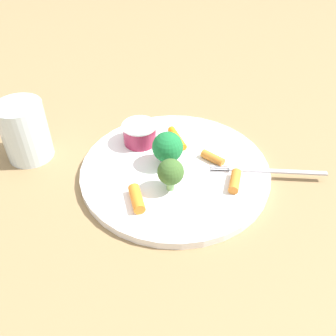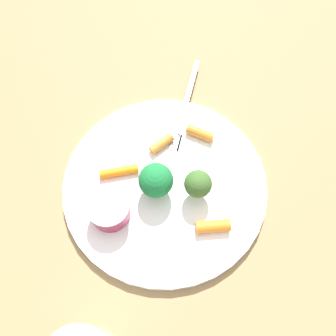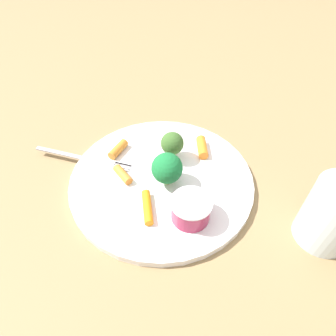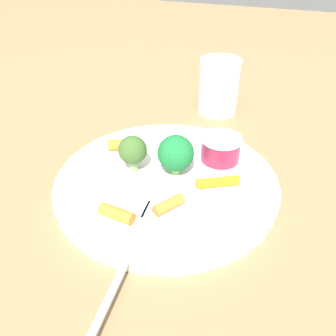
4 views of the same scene
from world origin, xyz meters
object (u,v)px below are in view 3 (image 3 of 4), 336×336
object	(u,v)px
sauce_cup	(191,209)
drinking_glass	(333,215)
broccoli_floret_0	(173,144)
fork	(84,158)
carrot_stick_3	(147,207)
broccoli_floret_1	(167,168)
carrot_stick_2	(118,149)
carrot_stick_1	(202,147)
carrot_stick_0	(123,175)
plate	(162,179)

from	to	relation	value
sauce_cup	drinking_glass	distance (m)	0.17
broccoli_floret_0	fork	size ratio (longest dim) A/B	0.29
carrot_stick_3	fork	xyz separation A→B (m)	(0.14, -0.05, -0.00)
broccoli_floret_1	carrot_stick_2	xyz separation A→B (m)	(0.10, -0.03, -0.02)
carrot_stick_2	carrot_stick_1	bearing A→B (deg)	-156.79
carrot_stick_1	carrot_stick_2	distance (m)	0.14
carrot_stick_0	carrot_stick_1	xyz separation A→B (m)	(-0.09, -0.10, 0.00)
broccoli_floret_0	plate	bearing A→B (deg)	89.20
plate	sauce_cup	world-z (taller)	sauce_cup
carrot_stick_1	carrot_stick_3	world-z (taller)	carrot_stick_1
plate	drinking_glass	bearing A→B (deg)	177.81
broccoli_floret_0	broccoli_floret_1	distance (m)	0.05
broccoli_floret_1	carrot_stick_1	size ratio (longest dim) A/B	1.23
carrot_stick_0	broccoli_floret_1	bearing A→B (deg)	-166.86
carrot_stick_2	carrot_stick_3	bearing A→B (deg)	136.64
carrot_stick_2	sauce_cup	bearing A→B (deg)	153.07
carrot_stick_3	fork	distance (m)	0.15
sauce_cup	broccoli_floret_1	world-z (taller)	broccoli_floret_1
carrot_stick_0	carrot_stick_3	distance (m)	0.07
carrot_stick_1	carrot_stick_2	xyz separation A→B (m)	(0.13, 0.05, -0.00)
broccoli_floret_1	fork	world-z (taller)	broccoli_floret_1
broccoli_floret_1	carrot_stick_0	bearing A→B (deg)	13.14
carrot_stick_1	sauce_cup	bearing A→B (deg)	100.20
broccoli_floret_1	carrot_stick_1	xyz separation A→B (m)	(-0.03, -0.09, -0.02)
plate	carrot_stick_2	distance (m)	0.09
broccoli_floret_1	carrot_stick_3	xyz separation A→B (m)	(0.01, 0.06, -0.02)
broccoli_floret_0	carrot_stick_1	xyz separation A→B (m)	(-0.04, -0.03, -0.02)
broccoli_floret_1	sauce_cup	bearing A→B (deg)	138.75
plate	sauce_cup	size ratio (longest dim) A/B	5.14
carrot_stick_0	carrot_stick_3	xyz separation A→B (m)	(-0.06, 0.04, -0.00)
broccoli_floret_0	carrot_stick_2	size ratio (longest dim) A/B	1.24
sauce_cup	drinking_glass	world-z (taller)	drinking_glass
drinking_glass	carrot_stick_0	bearing A→B (deg)	2.87
plate	carrot_stick_1	world-z (taller)	carrot_stick_1
broccoli_floret_0	broccoli_floret_1	xyz separation A→B (m)	(-0.01, 0.05, 0.00)
plate	broccoli_floret_0	world-z (taller)	broccoli_floret_0
sauce_cup	carrot_stick_2	xyz separation A→B (m)	(0.15, -0.08, -0.01)
plate	fork	distance (m)	0.13
broccoli_floret_0	fork	xyz separation A→B (m)	(0.13, 0.06, -0.03)
broccoli_floret_1	carrot_stick_3	bearing A→B (deg)	83.45
broccoli_floret_1	fork	size ratio (longest dim) A/B	0.32
broccoli_floret_1	fork	xyz separation A→B (m)	(0.14, 0.00, -0.03)
carrot_stick_1	drinking_glass	world-z (taller)	drinking_glass
plate	sauce_cup	distance (m)	0.09
carrot_stick_1	carrot_stick_2	world-z (taller)	carrot_stick_1
sauce_cup	carrot_stick_3	size ratio (longest dim) A/B	1.03
carrot_stick_0	fork	size ratio (longest dim) A/B	0.22
plate	fork	xyz separation A→B (m)	(0.13, 0.01, 0.01)
carrot_stick_1	drinking_glass	xyz separation A→B (m)	(-0.19, 0.09, 0.03)
plate	carrot_stick_1	size ratio (longest dim) A/B	6.44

